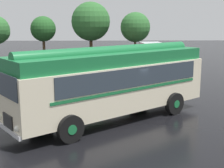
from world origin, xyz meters
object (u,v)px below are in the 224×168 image
car_mid_left (98,61)px  box_van (154,55)px  vintage_bus (113,80)px  car_near_left (64,61)px  car_mid_right (126,61)px

car_mid_left → box_van: 5.47m
vintage_bus → car_near_left: vintage_bus is taller
car_mid_left → box_van: box_van is taller
car_near_left → box_van: 8.70m
car_mid_left → box_van: (5.44, -0.15, 0.52)m
car_near_left → car_mid_left: 3.24m
car_mid_left → vintage_bus: bearing=-86.4°
vintage_bus → car_mid_left: vintage_bus is taller
vintage_bus → car_mid_left: size_ratio=2.25×
car_mid_left → car_near_left: bearing=178.4°
car_mid_left → car_mid_right: bearing=-0.4°
car_mid_right → box_van: bearing=-2.8°
car_mid_left → box_van: size_ratio=0.72×
vintage_bus → car_mid_right: (1.72, 15.44, -1.05)m
vintage_bus → car_mid_left: (-0.98, 15.46, -1.05)m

